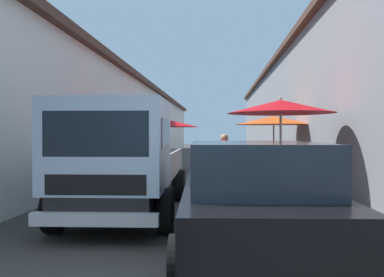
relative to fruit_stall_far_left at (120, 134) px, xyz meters
name	(u,v)px	position (x,y,z in m)	size (l,w,h in m)	color
ground	(209,171)	(5.34, -2.43, -1.55)	(90.00, 90.00, 0.00)	#3D3A38
building_left_whitewash	(68,121)	(7.59, 4.49, 0.61)	(49.80, 7.50, 4.31)	silver
building_right_concrete	(360,107)	(7.59, -9.35, 1.24)	(49.80, 7.50, 5.57)	gray
fruit_stall_far_left	(120,134)	(0.00, 0.00, 0.00)	(2.22, 2.22, 2.19)	#9E9EA3
fruit_stall_far_right	(274,126)	(3.46, -4.84, 0.28)	(2.81, 2.81, 2.28)	#9E9EA3
fruit_stall_mid_lane	(281,117)	(-1.41, -4.32, 0.41)	(2.61, 2.61, 2.46)	#9E9EA3
fruit_stall_near_left	(167,129)	(5.69, -0.62, 0.22)	(2.69, 2.69, 2.25)	#9E9EA3
hatchback_car	(253,198)	(-6.12, -3.24, -0.81)	(3.98, 2.06, 1.45)	black
delivery_truck	(119,164)	(-4.44, -1.10, -0.51)	(4.96, 2.07, 2.08)	black
vendor_by_crates	(224,159)	(-0.74, -2.96, -0.66)	(0.62, 0.27, 1.55)	#665B4C
parked_scooter	(281,173)	(0.07, -4.55, -1.10)	(1.67, 0.56, 1.14)	black
plastic_stool	(175,176)	(0.26, -1.54, -1.22)	(0.30, 0.30, 0.43)	red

